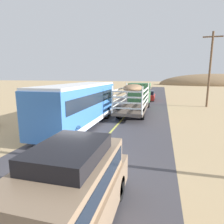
{
  "coord_description": "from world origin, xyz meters",
  "views": [
    {
      "loc": [
        3.27,
        -5.94,
        3.85
      ],
      "look_at": [
        0.0,
        6.59,
        1.36
      ],
      "focal_mm": 30.62,
      "sensor_mm": 36.0,
      "label": 1
    }
  ],
  "objects_px": {
    "livestock_truck": "(137,94)",
    "car_far": "(149,96)",
    "power_pole_mid": "(210,68)",
    "suv_near": "(72,190)",
    "bus": "(80,104)"
  },
  "relations": [
    {
      "from": "bus",
      "to": "car_far",
      "type": "bearing_deg",
      "value": 77.42
    },
    {
      "from": "livestock_truck",
      "to": "power_pole_mid",
      "type": "height_order",
      "value": "power_pole_mid"
    },
    {
      "from": "suv_near",
      "to": "livestock_truck",
      "type": "distance_m",
      "value": 17.31
    },
    {
      "from": "bus",
      "to": "car_far",
      "type": "relative_size",
      "value": 2.27
    },
    {
      "from": "suv_near",
      "to": "power_pole_mid",
      "type": "distance_m",
      "value": 23.4
    },
    {
      "from": "bus",
      "to": "suv_near",
      "type": "bearing_deg",
      "value": -67.43
    },
    {
      "from": "livestock_truck",
      "to": "power_pole_mid",
      "type": "relative_size",
      "value": 1.09
    },
    {
      "from": "livestock_truck",
      "to": "suv_near",
      "type": "bearing_deg",
      "value": -87.89
    },
    {
      "from": "car_far",
      "to": "power_pole_mid",
      "type": "relative_size",
      "value": 0.5
    },
    {
      "from": "suv_near",
      "to": "power_pole_mid",
      "type": "relative_size",
      "value": 0.52
    },
    {
      "from": "livestock_truck",
      "to": "car_far",
      "type": "relative_size",
      "value": 2.2
    },
    {
      "from": "livestock_truck",
      "to": "power_pole_mid",
      "type": "xyz_separation_m",
      "value": [
        8.09,
        4.61,
        2.94
      ]
    },
    {
      "from": "suv_near",
      "to": "livestock_truck",
      "type": "relative_size",
      "value": 0.48
    },
    {
      "from": "livestock_truck",
      "to": "car_far",
      "type": "xyz_separation_m",
      "value": [
        0.67,
        9.22,
        -1.1
      ]
    },
    {
      "from": "car_far",
      "to": "power_pole_mid",
      "type": "bearing_deg",
      "value": -31.91
    }
  ]
}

